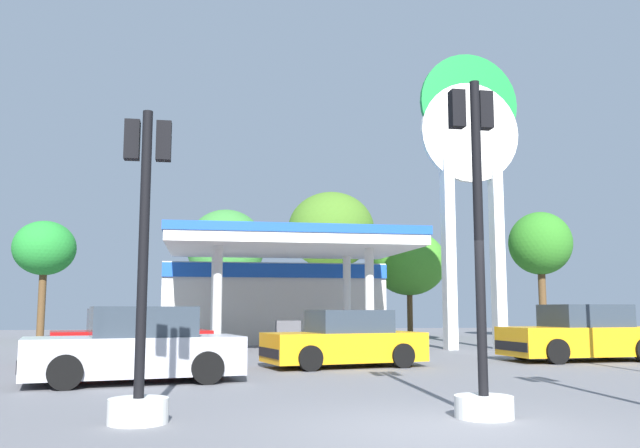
{
  "coord_description": "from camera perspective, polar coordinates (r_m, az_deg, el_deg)",
  "views": [
    {
      "loc": [
        -3.08,
        -8.35,
        1.51
      ],
      "look_at": [
        0.79,
        13.59,
        4.34
      ],
      "focal_mm": 37.8,
      "sensor_mm": 36.0,
      "label": 1
    }
  ],
  "objects": [
    {
      "name": "ground_plane",
      "position": [
        9.03,
        10.57,
        -16.76
      ],
      "size": [
        90.0,
        90.0,
        0.0
      ],
      "primitive_type": "plane",
      "color": "slate",
      "rests_on": "ground"
    },
    {
      "name": "gas_station",
      "position": [
        31.4,
        -4.15,
        -6.18
      ],
      "size": [
        9.67,
        14.17,
        4.34
      ],
      "color": "beige",
      "rests_on": "ground"
    },
    {
      "name": "station_pole_sign",
      "position": [
        27.29,
        12.62,
        5.35
      ],
      "size": [
        4.0,
        0.56,
        11.66
      ],
      "color": "white",
      "rests_on": "ground"
    },
    {
      "name": "car_0",
      "position": [
        21.7,
        21.27,
        -8.77
      ],
      "size": [
        4.74,
        2.34,
        1.66
      ],
      "color": "black",
      "rests_on": "ground"
    },
    {
      "name": "car_1",
      "position": [
        18.17,
        2.11,
        -9.87
      ],
      "size": [
        4.45,
        2.56,
        1.5
      ],
      "color": "black",
      "rests_on": "ground"
    },
    {
      "name": "car_2",
      "position": [
        19.85,
        -15.75,
        -9.33
      ],
      "size": [
        4.56,
        2.64,
        1.53
      ],
      "color": "black",
      "rests_on": "ground"
    },
    {
      "name": "car_4",
      "position": [
        14.82,
        -15.34,
        -10.08
      ],
      "size": [
        4.67,
        2.66,
        1.57
      ],
      "color": "black",
      "rests_on": "ground"
    },
    {
      "name": "traffic_signal_1",
      "position": [
        9.58,
        -14.89,
        -8.05
      ],
      "size": [
        0.8,
        0.8,
        4.29
      ],
      "color": "silver",
      "rests_on": "ground"
    },
    {
      "name": "traffic_signal_2",
      "position": [
        9.99,
        13.39,
        -6.76
      ],
      "size": [
        0.82,
        0.82,
        4.89
      ],
      "color": "silver",
      "rests_on": "ground"
    },
    {
      "name": "tree_1",
      "position": [
        35.83,
        -22.3,
        -1.97
      ],
      "size": [
        3.0,
        3.0,
        5.86
      ],
      "color": "brown",
      "rests_on": "ground"
    },
    {
      "name": "tree_2",
      "position": [
        35.98,
        -7.99,
        -1.96
      ],
      "size": [
        4.1,
        4.1,
        6.78
      ],
      "color": "brown",
      "rests_on": "ground"
    },
    {
      "name": "tree_3",
      "position": [
        35.73,
        0.94,
        -0.56
      ],
      "size": [
        4.59,
        4.59,
        7.72
      ],
      "color": "brown",
      "rests_on": "ground"
    },
    {
      "name": "tree_4",
      "position": [
        37.83,
        7.56,
        -3.3
      ],
      "size": [
        4.09,
        4.09,
        5.88
      ],
      "color": "brown",
      "rests_on": "ground"
    },
    {
      "name": "tree_5",
      "position": [
        38.39,
        18.15,
        -1.63
      ],
      "size": [
        3.37,
        3.37,
        6.77
      ],
      "color": "brown",
      "rests_on": "ground"
    }
  ]
}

